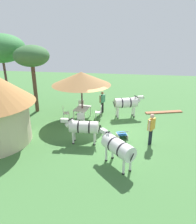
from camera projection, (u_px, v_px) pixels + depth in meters
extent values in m
plane|color=#407039|center=(108.00, 132.00, 13.15)|extent=(36.00, 36.00, 0.00)
cylinder|color=#4D2B31|center=(82.00, 102.00, 14.75)|extent=(0.10, 0.10, 2.39)
cone|color=olive|center=(81.00, 78.00, 14.16)|extent=(3.93, 3.93, 0.85)
cube|color=silver|center=(82.00, 108.00, 14.92)|extent=(1.47, 1.09, 0.04)
cylinder|color=silver|center=(74.00, 116.00, 14.62)|extent=(0.06, 0.06, 0.70)
cylinder|color=silver|center=(80.00, 110.00, 15.71)|extent=(0.06, 0.06, 0.70)
cylinder|color=silver|center=(84.00, 117.00, 14.41)|extent=(0.06, 0.06, 0.70)
cylinder|color=silver|center=(90.00, 111.00, 15.50)|extent=(0.06, 0.06, 0.70)
cube|color=white|center=(81.00, 118.00, 13.98)|extent=(0.47, 0.49, 0.04)
cube|color=white|center=(80.00, 116.00, 13.72)|extent=(0.09, 0.44, 0.45)
cylinder|color=white|center=(78.00, 120.00, 14.23)|extent=(0.04, 0.04, 0.45)
cylinder|color=white|center=(84.00, 120.00, 14.22)|extent=(0.04, 0.04, 0.45)
cylinder|color=white|center=(78.00, 123.00, 13.90)|extent=(0.04, 0.04, 0.45)
cylinder|color=white|center=(84.00, 123.00, 13.89)|extent=(0.04, 0.04, 0.45)
cube|color=silver|center=(98.00, 112.00, 15.00)|extent=(0.49, 0.47, 0.04)
cube|color=silver|center=(101.00, 109.00, 14.92)|extent=(0.44, 0.09, 0.45)
cylinder|color=silver|center=(96.00, 116.00, 14.91)|extent=(0.04, 0.04, 0.45)
cylinder|color=silver|center=(96.00, 114.00, 15.26)|extent=(0.04, 0.04, 0.45)
cylinder|color=silver|center=(101.00, 116.00, 14.90)|extent=(0.04, 0.04, 0.45)
cylinder|color=silver|center=(101.00, 114.00, 15.26)|extent=(0.04, 0.04, 0.45)
cube|color=white|center=(81.00, 107.00, 16.06)|extent=(0.52, 0.53, 0.04)
cube|color=white|center=(81.00, 103.00, 16.15)|extent=(0.15, 0.44, 0.45)
cylinder|color=white|center=(84.00, 110.00, 16.00)|extent=(0.04, 0.04, 0.45)
cylinder|color=white|center=(79.00, 110.00, 15.95)|extent=(0.04, 0.04, 0.45)
cylinder|color=white|center=(84.00, 108.00, 16.33)|extent=(0.04, 0.04, 0.45)
cylinder|color=white|center=(79.00, 109.00, 16.29)|extent=(0.04, 0.04, 0.45)
cube|color=white|center=(66.00, 113.00, 14.85)|extent=(0.55, 0.53, 0.04)
cube|color=white|center=(63.00, 110.00, 14.73)|extent=(0.43, 0.17, 0.45)
cylinder|color=white|center=(69.00, 115.00, 15.13)|extent=(0.04, 0.04, 0.45)
cylinder|color=white|center=(69.00, 117.00, 14.78)|extent=(0.04, 0.04, 0.45)
cylinder|color=white|center=(64.00, 115.00, 15.07)|extent=(0.04, 0.04, 0.45)
cylinder|color=white|center=(64.00, 117.00, 14.72)|extent=(0.04, 0.04, 0.45)
cylinder|color=#242425|center=(103.00, 107.00, 16.12)|extent=(0.12, 0.12, 0.80)
cylinder|color=#242425|center=(102.00, 108.00, 16.02)|extent=(0.12, 0.12, 0.80)
cube|color=#3D8763|center=(102.00, 99.00, 15.82)|extent=(0.47, 0.40, 0.57)
cylinder|color=#A6704A|center=(104.00, 98.00, 15.99)|extent=(0.08, 0.08, 0.53)
cylinder|color=#A6704A|center=(100.00, 99.00, 15.64)|extent=(0.08, 0.08, 0.53)
sphere|color=#A6704A|center=(102.00, 93.00, 15.67)|extent=(0.22, 0.22, 0.22)
cylinder|color=black|center=(150.00, 137.00, 11.56)|extent=(0.13, 0.13, 0.88)
cylinder|color=black|center=(151.00, 136.00, 11.68)|extent=(0.13, 0.13, 0.88)
cube|color=gold|center=(152.00, 124.00, 11.35)|extent=(0.52, 0.43, 0.62)
cylinder|color=#DAAB91|center=(149.00, 125.00, 11.15)|extent=(0.09, 0.09, 0.58)
cylinder|color=#DAAB91|center=(154.00, 122.00, 11.54)|extent=(0.09, 0.09, 0.58)
sphere|color=#DAAB91|center=(152.00, 116.00, 11.19)|extent=(0.24, 0.24, 0.24)
cube|color=#2A66AA|center=(122.00, 134.00, 12.44)|extent=(0.69, 0.67, 0.03)
cube|color=silver|center=(123.00, 132.00, 12.10)|extent=(0.67, 0.67, 0.34)
cube|color=beige|center=(118.00, 136.00, 12.38)|extent=(0.58, 0.24, 0.22)
cube|color=beige|center=(126.00, 135.00, 12.48)|extent=(0.58, 0.24, 0.22)
cylinder|color=silver|center=(118.00, 147.00, 9.58)|extent=(1.67, 1.63, 0.70)
cylinder|color=black|center=(123.00, 150.00, 9.33)|extent=(0.55, 0.58, 0.72)
cylinder|color=black|center=(114.00, 144.00, 9.80)|extent=(0.55, 0.58, 0.72)
cylinder|color=silver|center=(107.00, 137.00, 10.14)|extent=(0.62, 0.61, 0.52)
cube|color=silver|center=(104.00, 131.00, 10.29)|extent=(0.42, 0.40, 0.20)
cube|color=black|center=(102.00, 130.00, 10.44)|extent=(0.17, 0.17, 0.12)
cube|color=black|center=(107.00, 133.00, 10.06)|extent=(0.29, 0.28, 0.28)
cylinder|color=silver|center=(106.00, 154.00, 10.17)|extent=(0.11, 0.11, 0.70)
cylinder|color=black|center=(106.00, 160.00, 10.29)|extent=(0.13, 0.13, 0.06)
cylinder|color=silver|center=(113.00, 152.00, 10.38)|extent=(0.11, 0.11, 0.70)
cylinder|color=black|center=(112.00, 157.00, 10.49)|extent=(0.13, 0.13, 0.06)
cylinder|color=silver|center=(124.00, 167.00, 9.23)|extent=(0.11, 0.11, 0.70)
cylinder|color=black|center=(123.00, 173.00, 9.34)|extent=(0.13, 0.13, 0.06)
cylinder|color=silver|center=(130.00, 164.00, 9.43)|extent=(0.11, 0.11, 0.70)
cylinder|color=black|center=(130.00, 170.00, 9.55)|extent=(0.13, 0.13, 0.06)
cylinder|color=black|center=(132.00, 158.00, 8.95)|extent=(0.21, 0.20, 0.53)
cylinder|color=silver|center=(126.00, 103.00, 15.05)|extent=(1.13, 1.69, 0.69)
cylinder|color=black|center=(121.00, 103.00, 15.00)|extent=(0.69, 0.29, 0.70)
cylinder|color=black|center=(130.00, 103.00, 15.09)|extent=(0.69, 0.29, 0.70)
cylinder|color=silver|center=(137.00, 100.00, 15.11)|extent=(0.46, 0.61, 0.51)
cube|color=silver|center=(141.00, 97.00, 15.09)|extent=(0.29, 0.44, 0.20)
cube|color=black|center=(143.00, 98.00, 15.13)|extent=(0.15, 0.15, 0.12)
cube|color=black|center=(137.00, 97.00, 15.03)|extent=(0.15, 0.36, 0.28)
cylinder|color=silver|center=(132.00, 110.00, 15.55)|extent=(0.11, 0.11, 0.78)
cylinder|color=black|center=(132.00, 115.00, 15.68)|extent=(0.13, 0.13, 0.06)
cylinder|color=silver|center=(134.00, 112.00, 15.20)|extent=(0.11, 0.11, 0.78)
cylinder|color=black|center=(134.00, 117.00, 15.34)|extent=(0.13, 0.13, 0.06)
cylinder|color=silver|center=(117.00, 111.00, 15.37)|extent=(0.11, 0.11, 0.78)
cylinder|color=black|center=(116.00, 116.00, 15.50)|extent=(0.13, 0.13, 0.06)
cylinder|color=silver|center=(118.00, 113.00, 15.02)|extent=(0.11, 0.11, 0.78)
cylinder|color=black|center=(118.00, 118.00, 15.15)|extent=(0.13, 0.13, 0.06)
cylinder|color=black|center=(114.00, 105.00, 14.96)|extent=(0.12, 0.24, 0.53)
cylinder|color=silver|center=(84.00, 127.00, 11.57)|extent=(0.70, 1.56, 0.65)
cylinder|color=black|center=(90.00, 127.00, 11.54)|extent=(0.66, 0.10, 0.66)
cylinder|color=black|center=(79.00, 127.00, 11.60)|extent=(0.66, 0.10, 0.66)
cylinder|color=silver|center=(70.00, 123.00, 11.58)|extent=(0.31, 0.55, 0.50)
cube|color=silver|center=(65.00, 120.00, 11.55)|extent=(0.19, 0.41, 0.20)
cube|color=black|center=(61.00, 121.00, 11.58)|extent=(0.12, 0.12, 0.12)
cube|color=black|center=(70.00, 120.00, 11.51)|extent=(0.05, 0.37, 0.28)
cylinder|color=silver|center=(73.00, 138.00, 11.68)|extent=(0.11, 0.11, 0.71)
cylinder|color=black|center=(73.00, 143.00, 11.80)|extent=(0.13, 0.13, 0.06)
cylinder|color=silver|center=(74.00, 135.00, 12.01)|extent=(0.11, 0.11, 0.71)
cylinder|color=black|center=(75.00, 140.00, 12.13)|extent=(0.13, 0.13, 0.06)
cylinder|color=silver|center=(94.00, 139.00, 11.57)|extent=(0.11, 0.11, 0.71)
cylinder|color=black|center=(94.00, 144.00, 11.68)|extent=(0.13, 0.13, 0.06)
cylinder|color=silver|center=(95.00, 136.00, 11.90)|extent=(0.11, 0.11, 0.71)
cylinder|color=black|center=(95.00, 141.00, 12.01)|extent=(0.13, 0.13, 0.06)
cylinder|color=black|center=(99.00, 129.00, 11.53)|extent=(0.06, 0.24, 0.53)
cylinder|color=#523130|center=(7.00, 82.00, 17.83)|extent=(0.19, 0.19, 3.42)
ellipsoid|color=#35783C|center=(1.00, 48.00, 16.84)|extent=(3.69, 3.69, 2.21)
cylinder|color=brown|center=(35.00, 89.00, 15.85)|extent=(0.28, 0.28, 3.42)
ellipsoid|color=#366334|center=(32.00, 56.00, 14.98)|extent=(2.47, 2.47, 1.48)
cube|color=#A35F3F|center=(164.00, 112.00, 16.13)|extent=(1.14, 2.79, 0.08)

